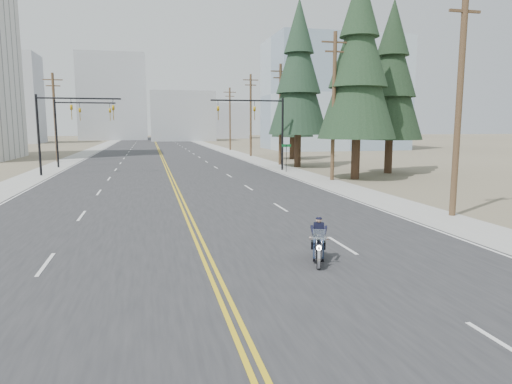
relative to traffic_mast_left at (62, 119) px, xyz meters
name	(u,v)px	position (x,y,z in m)	size (l,w,h in m)	color
ground_plane	(224,298)	(8.98, -32.00, -4.94)	(400.00, 400.00, 0.00)	#776D56
road	(159,151)	(8.98, 38.00, -4.93)	(20.00, 200.00, 0.01)	#303033
sidewalk_left	(89,152)	(-2.52, 38.00, -4.93)	(3.00, 200.00, 0.01)	#A5A5A0
sidewalk_right	(225,150)	(20.48, 38.00, -4.93)	(3.00, 200.00, 0.01)	#A5A5A0
traffic_mast_left	(62,119)	(0.00, 0.00, 0.00)	(7.10, 0.26, 7.00)	black
traffic_mast_right	(262,119)	(17.95, 0.00, 0.00)	(7.10, 0.26, 7.00)	black
traffic_mast_far	(73,120)	(-0.33, 8.00, -0.06)	(6.10, 0.26, 7.00)	black
street_sign	(286,153)	(19.78, -2.00, -3.13)	(0.90, 0.06, 2.62)	black
utility_pole_a	(460,95)	(21.48, -24.00, 0.79)	(2.20, 0.30, 11.00)	brown
utility_pole_b	(334,104)	(21.48, -9.00, 1.05)	(2.20, 0.30, 11.50)	brown
utility_pole_c	(280,113)	(21.48, 6.00, 0.79)	(2.20, 0.30, 11.00)	brown
utility_pole_d	(251,114)	(21.48, 21.00, 1.05)	(2.20, 0.30, 11.50)	brown
utility_pole_e	(230,118)	(21.48, 38.00, 0.79)	(2.20, 0.30, 11.00)	brown
utility_pole_left	(55,116)	(-3.52, 16.00, 0.54)	(2.20, 0.30, 10.50)	brown
glass_building	(333,95)	(40.98, 38.00, 5.06)	(24.00, 16.00, 20.00)	#9EB5CC
haze_bldg_a	(9,99)	(-26.02, 83.00, 6.06)	(14.00, 12.00, 22.00)	#B7BCC6
haze_bldg_b	(182,117)	(16.98, 93.00, 2.06)	(18.00, 14.00, 14.00)	#ADB2B7
haze_bldg_c	(303,109)	(48.98, 78.00, 4.06)	(16.00, 12.00, 18.00)	#B7BCC6
haze_bldg_d	(113,98)	(-3.02, 108.00, 8.06)	(20.00, 15.00, 26.00)	#ADB2B7
haze_bldg_e	(226,121)	(33.98, 118.00, 1.06)	(14.00, 14.00, 12.00)	#B7BCC6
motorcyclist	(319,241)	(12.41, -29.71, -4.22)	(0.79, 1.85, 1.44)	black
conifer_near	(359,60)	(23.64, -8.65, 4.54)	(6.24, 6.24, 16.51)	#382619
conifer_mid	(392,75)	(28.71, -4.88, 3.93)	(5.80, 5.80, 15.46)	#382619
conifer_tall	(299,72)	(22.58, 3.10, 4.94)	(6.19, 6.19, 17.20)	#382619
conifer_far	(293,94)	(25.55, 14.25, 3.43)	(5.45, 5.45, 14.59)	#382619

